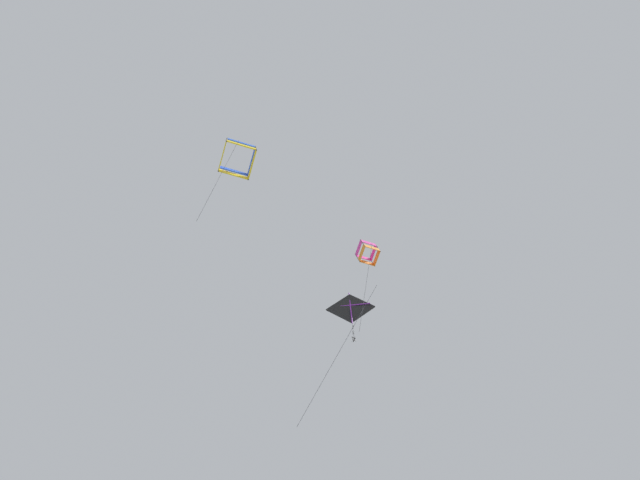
# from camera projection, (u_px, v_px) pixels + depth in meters

# --- Properties ---
(kite_box_highest) EXTENTS (2.72, 2.43, 7.51)m
(kite_box_highest) POSITION_uv_depth(u_px,v_px,m) (237.00, 158.00, 28.80)
(kite_box_highest) COLOR blue
(kite_diamond_upper_right) EXTENTS (2.57, 3.50, 8.99)m
(kite_diamond_upper_right) POSITION_uv_depth(u_px,v_px,m) (350.00, 308.00, 28.57)
(kite_diamond_upper_right) COLOR black
(kite_box_near_left) EXTENTS (1.81, 1.44, 6.91)m
(kite_box_near_left) POSITION_uv_depth(u_px,v_px,m) (368.00, 253.00, 31.63)
(kite_box_near_left) COLOR #DB2D93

